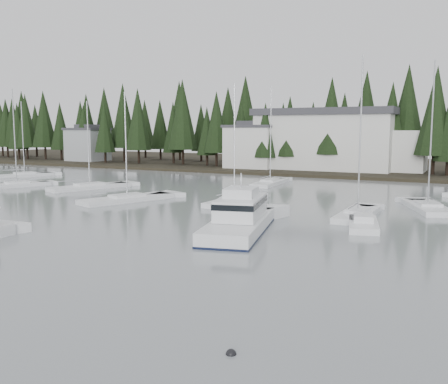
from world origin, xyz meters
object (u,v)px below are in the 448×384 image
object	(u,v)px
harbor_inn	(336,140)
runabout_1	(363,226)
sailboat_9	(358,216)
sailboat_1	(25,176)
sailboat_7	(17,186)
cabin_cruiser_center	(240,222)
sailboat_11	(90,188)
house_far_west	(88,144)
sailboat_3	(234,202)
sailboat_10	(270,184)
sailboat_5	(127,201)
sailboat_2	(427,209)
house_west	(252,146)

from	to	relation	value
harbor_inn	runabout_1	xyz separation A→B (m)	(14.98, -49.55, -5.64)
sailboat_9	runabout_1	world-z (taller)	sailboat_9
sailboat_1	sailboat_7	size ratio (longest dim) A/B	0.93
harbor_inn	runabout_1	distance (m)	52.07
cabin_cruiser_center	sailboat_11	bearing A→B (deg)	48.12
sailboat_11	sailboat_9	bearing A→B (deg)	-78.68
house_far_west	sailboat_3	distance (m)	70.46
harbor_inn	house_far_west	bearing A→B (deg)	-178.65
sailboat_9	sailboat_10	world-z (taller)	sailboat_9
house_far_west	runabout_1	bearing A→B (deg)	-33.79
sailboat_1	sailboat_10	distance (m)	40.68
sailboat_5	sailboat_9	distance (m)	24.45
sailboat_2	sailboat_10	xyz separation A→B (m)	(-21.83, 13.82, -0.01)
sailboat_5	sailboat_10	bearing A→B (deg)	0.66
house_far_west	sailboat_2	xyz separation A→B (m)	(75.78, -36.60, -4.32)
sailboat_2	sailboat_3	size ratio (longest dim) A/B	1.14
house_far_west	house_west	bearing A→B (deg)	-2.73
cabin_cruiser_center	sailboat_1	bearing A→B (deg)	51.29
sailboat_3	sailboat_9	size ratio (longest dim) A/B	0.88
harbor_inn	sailboat_5	size ratio (longest dim) A/B	2.41
sailboat_9	sailboat_3	bearing A→B (deg)	79.60
house_far_west	sailboat_7	world-z (taller)	sailboat_7
sailboat_1	sailboat_3	xyz separation A→B (m)	(43.14, -10.51, 0.01)
house_west	sailboat_5	bearing A→B (deg)	-84.46
sailboat_2	sailboat_10	distance (m)	25.84
house_far_west	harbor_inn	bearing A→B (deg)	1.35
harbor_inn	sailboat_7	xyz separation A→B (m)	(-32.44, -42.42, -5.69)
sailboat_5	runabout_1	distance (m)	26.04
sailboat_1	sailboat_10	size ratio (longest dim) A/B	0.90
sailboat_3	sailboat_5	xyz separation A→B (m)	(-10.97, -4.03, -0.02)
sailboat_5	runabout_1	xyz separation A→B (m)	(25.85, -3.18, 0.08)
sailboat_2	sailboat_11	distance (m)	40.95
cabin_cruiser_center	sailboat_5	xyz separation A→B (m)	(-17.78, 9.08, -0.72)
runabout_1	house_west	bearing A→B (deg)	20.06
house_far_west	harbor_inn	distance (m)	57.07
sailboat_9	sailboat_5	bearing A→B (deg)	93.77
sailboat_10	runabout_1	size ratio (longest dim) A/B	2.14
house_far_west	sailboat_10	bearing A→B (deg)	-22.89
house_far_west	runabout_1	xyz separation A→B (m)	(72.03, -48.21, -4.27)
cabin_cruiser_center	sailboat_10	xyz separation A→B (m)	(-10.01, 31.33, -0.70)
harbor_inn	sailboat_5	bearing A→B (deg)	-103.19
cabin_cruiser_center	sailboat_7	bearing A→B (deg)	58.29
sailboat_3	sailboat_5	bearing A→B (deg)	112.60
runabout_1	sailboat_7	bearing A→B (deg)	68.50
sailboat_1	runabout_1	xyz separation A→B (m)	(58.02, -17.72, 0.07)
house_far_west	sailboat_7	size ratio (longest dim) A/B	0.62
sailboat_3	sailboat_2	bearing A→B (deg)	-74.33
sailboat_9	sailboat_10	bearing A→B (deg)	38.95
sailboat_1	sailboat_7	distance (m)	14.99
cabin_cruiser_center	sailboat_9	size ratio (longest dim) A/B	0.85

